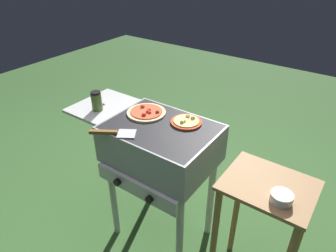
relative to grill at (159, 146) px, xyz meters
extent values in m
plane|color=#38602D|center=(0.01, 0.00, -0.76)|extent=(8.00, 8.00, 0.00)
cube|color=gray|center=(0.01, 0.00, 0.02)|extent=(0.64, 0.48, 0.24)
cube|color=black|center=(0.01, 0.00, 0.14)|extent=(0.61, 0.46, 0.01)
cube|color=#BEBEBE|center=(-0.47, 0.00, 0.13)|extent=(0.32, 0.41, 0.02)
cube|color=#BEBEBE|center=(-0.47, 0.00, 0.02)|extent=(0.02, 0.02, 0.24)
cube|color=#BEBEBE|center=(0.01, -0.25, -0.15)|extent=(0.58, 0.02, 0.10)
cylinder|color=black|center=(-0.11, -0.27, -0.15)|extent=(0.04, 0.02, 0.04)
cylinder|color=black|center=(0.13, -0.27, -0.15)|extent=(0.04, 0.02, 0.04)
cylinder|color=#BEBEBE|center=(-0.26, -0.19, -0.43)|extent=(0.04, 0.04, 0.66)
cylinder|color=#BEBEBE|center=(0.28, -0.19, -0.43)|extent=(0.04, 0.04, 0.66)
cylinder|color=#BEBEBE|center=(-0.26, 0.19, -0.43)|extent=(0.04, 0.04, 0.66)
cylinder|color=#BEBEBE|center=(0.28, 0.19, -0.43)|extent=(0.04, 0.04, 0.66)
cylinder|color=beige|center=(-0.15, 0.08, 0.15)|extent=(0.24, 0.24, 0.01)
cylinder|color=#D14C2D|center=(-0.15, 0.08, 0.16)|extent=(0.20, 0.20, 0.01)
sphere|color=#DB412F|center=(-0.14, 0.09, 0.17)|extent=(0.02, 0.02, 0.02)
sphere|color=#E73F30|center=(-0.12, 0.07, 0.17)|extent=(0.02, 0.02, 0.02)
sphere|color=#E6492E|center=(-0.14, 0.07, 0.17)|extent=(0.02, 0.02, 0.02)
sphere|color=red|center=(-0.13, 0.02, 0.17)|extent=(0.03, 0.03, 0.03)
sphere|color=#B95230|center=(-0.20, 0.10, 0.17)|extent=(0.03, 0.03, 0.03)
sphere|color=#9F4524|center=(-0.08, 0.10, 0.17)|extent=(0.02, 0.02, 0.02)
cylinder|color=#C64723|center=(0.11, 0.12, 0.15)|extent=(0.19, 0.19, 0.01)
cylinder|color=#EDD17A|center=(0.11, 0.12, 0.16)|extent=(0.15, 0.15, 0.01)
sphere|color=#C7BF7B|center=(0.13, 0.16, 0.17)|extent=(0.03, 0.03, 0.03)
sphere|color=#F1BA7B|center=(0.09, 0.16, 0.17)|extent=(0.02, 0.02, 0.02)
sphere|color=#CEBE64|center=(0.11, 0.08, 0.17)|extent=(0.03, 0.03, 0.03)
sphere|color=#F2F05F|center=(0.11, 0.11, 0.17)|extent=(0.02, 0.02, 0.02)
sphere|color=beige|center=(0.10, 0.17, 0.17)|extent=(0.02, 0.02, 0.02)
cylinder|color=#4C6B2D|center=(-0.44, -0.07, 0.20)|extent=(0.07, 0.07, 0.11)
cylinder|color=black|center=(-0.44, -0.07, 0.26)|extent=(0.06, 0.06, 0.01)
cube|color=#B7BABF|center=(-0.09, -0.18, 0.15)|extent=(0.13, 0.13, 0.01)
cube|color=brown|center=(-0.20, -0.25, 0.15)|extent=(0.15, 0.11, 0.02)
cube|color=olive|center=(0.67, 0.00, 0.03)|extent=(0.44, 0.36, 0.02)
cylinder|color=olive|center=(0.48, -0.15, -0.37)|extent=(0.04, 0.04, 0.78)
cylinder|color=olive|center=(0.48, 0.15, -0.37)|extent=(0.04, 0.04, 0.78)
cylinder|color=olive|center=(0.86, 0.15, -0.37)|extent=(0.04, 0.04, 0.78)
cylinder|color=silver|center=(0.76, -0.08, 0.07)|extent=(0.10, 0.10, 0.04)
cylinder|color=beige|center=(0.76, -0.08, 0.06)|extent=(0.08, 0.08, 0.02)
camera|label=1|loc=(0.92, -1.20, 1.05)|focal=32.30mm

